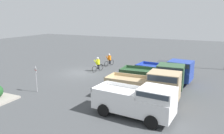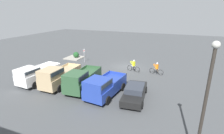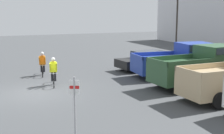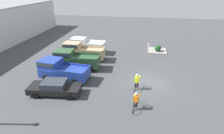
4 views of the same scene
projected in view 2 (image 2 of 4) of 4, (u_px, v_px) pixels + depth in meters
name	position (u px, v px, depth m)	size (l,w,h in m)	color
ground_plane	(126.00, 67.00, 25.47)	(80.00, 80.00, 0.00)	#424447
sedan_0	(135.00, 92.00, 16.26)	(2.30, 4.92, 1.36)	black
pickup_truck_0	(104.00, 86.00, 16.53)	(2.71, 5.38, 2.15)	#233D9E
pickup_truck_1	(82.00, 79.00, 17.93)	(2.40, 5.37, 2.27)	#2D5133
pickup_truck_2	(59.00, 76.00, 18.83)	(2.17, 5.43, 2.33)	tan
pickup_truck_3	(37.00, 74.00, 19.69)	(2.49, 5.22, 2.10)	white
cyclist_0	(134.00, 66.00, 23.54)	(1.85, 0.55, 1.65)	black
cyclist_1	(157.00, 68.00, 22.50)	(1.82, 0.55, 1.59)	black
fire_lane_sign	(84.00, 54.00, 27.35)	(0.16, 0.28, 2.21)	#9E9EA3
lamppost	(206.00, 98.00, 8.44)	(0.36, 0.36, 6.72)	#2D2823
curb_island	(74.00, 58.00, 30.13)	(2.71, 2.74, 0.15)	gray
shrub	(76.00, 55.00, 29.84)	(0.97, 0.97, 0.97)	#1E4C23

